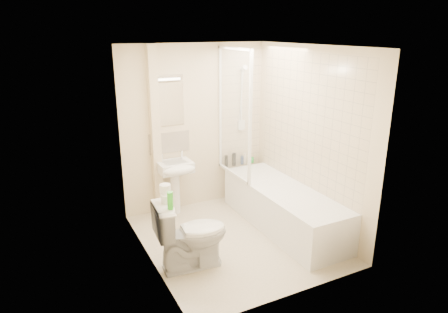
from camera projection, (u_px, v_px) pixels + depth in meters
name	position (u px, v px, depth m)	size (l,w,h in m)	color
floor	(235.00, 239.00, 5.13)	(2.50, 2.50, 0.00)	beige
wall_back	(195.00, 128.00, 5.83)	(2.20, 0.02, 2.40)	beige
wall_left	(146.00, 163.00, 4.29)	(0.02, 2.50, 2.40)	beige
wall_right	(309.00, 139.00, 5.24)	(0.02, 2.50, 2.40)	beige
ceiling	(237.00, 46.00, 4.40)	(2.20, 2.50, 0.02)	white
tile_back	(241.00, 108.00, 6.07)	(0.70, 0.01, 1.75)	beige
tile_right	(309.00, 122.00, 5.18)	(0.01, 2.10, 1.75)	beige
pipe_boxing	(155.00, 133.00, 5.51)	(0.12, 0.12, 2.40)	beige
splashback	(170.00, 142.00, 5.70)	(0.60, 0.01, 0.30)	beige
mirror	(168.00, 104.00, 5.53)	(0.46, 0.01, 0.60)	white
strip_light	(167.00, 78.00, 5.40)	(0.42, 0.07, 0.07)	silver
bathtub	(283.00, 207.00, 5.39)	(0.70, 2.10, 0.55)	white
shower_screen	(234.00, 114.00, 5.54)	(0.04, 0.92, 1.80)	white
shower_fixture	(242.00, 101.00, 5.99)	(0.10, 0.16, 0.99)	white
pedestal_sink	(176.00, 173.00, 5.63)	(0.47, 0.45, 0.91)	white
bottle_black_a	(226.00, 161.00, 6.12)	(0.05, 0.05, 0.18)	black
bottle_black_b	(234.00, 159.00, 6.18)	(0.06, 0.06, 0.20)	black
bottle_blue	(242.00, 160.00, 6.25)	(0.05, 0.05, 0.13)	navy
bottle_cream	(245.00, 158.00, 6.26)	(0.05, 0.05, 0.17)	beige
bottle_green	(252.00, 160.00, 6.33)	(0.06, 0.06, 0.08)	green
toilet	(191.00, 234.00, 4.43)	(0.83, 0.52, 0.81)	white
toilet_roll_lower	(166.00, 199.00, 4.24)	(0.12, 0.12, 0.09)	white
toilet_roll_upper	(165.00, 189.00, 4.25)	(0.12, 0.12, 0.10)	white
green_bottle	(170.00, 201.00, 4.07)	(0.06, 0.06, 0.19)	green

